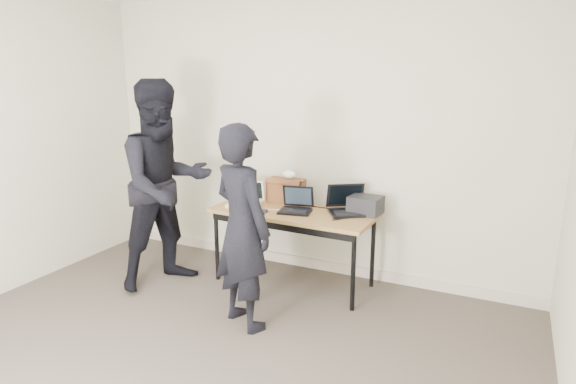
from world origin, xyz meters
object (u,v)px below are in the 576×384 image
Objects in this scene: desk at (293,217)px; person_observer at (165,185)px; laptop_center at (296,206)px; equipment_box at (366,205)px; person_typist at (242,228)px; leather_satchel at (286,190)px; laptop_beige at (246,201)px; laptop_right at (348,206)px.

desk is 1.21m from person_observer.
person_observer is (-1.08, -0.47, 0.29)m from desk.
desk is at bearing -41.97° from person_observer.
laptop_center reaches higher than equipment_box.
equipment_box is 1.24m from person_typist.
leather_satchel is at bearing 130.32° from desk.
person_typist is at bearing -85.63° from person_observer.
person_observer is (-1.04, 0.38, 0.15)m from person_typist.
laptop_beige is 0.19× the size of person_typist.
laptop_right reaches higher than equipment_box.
desk is 4.22× the size of leather_satchel.
person_observer is at bearing -158.91° from equipment_box.
laptop_beige is at bearing 157.90° from laptop_right.
leather_satchel is 1.14m from person_observer.
person_typist is (-0.67, -1.04, 0.00)m from equipment_box.
desk is 0.34m from leather_satchel.
laptop_beige is (-0.48, -0.03, 0.11)m from desk.
laptop_beige is at bearing -28.87° from person_observer.
person_observer is at bearing 4.56° from person_typist.
leather_satchel is (0.30, 0.25, 0.08)m from laptop_beige.
person_typist reaches higher than laptop_beige.
person_observer is (-1.11, -0.47, 0.18)m from laptop_center.
laptop_right is 0.16m from equipment_box.
equipment_box is at bearing -97.91° from person_typist.
person_observer is at bearing -146.79° from laptop_beige.
equipment_box is at bearing 6.57° from laptop_center.
equipment_box is 0.17× the size of person_typist.
laptop_beige is 0.16× the size of person_observer.
desk is at bearing -163.07° from equipment_box.
laptop_beige is 0.65× the size of laptop_right.
laptop_beige reaches higher than equipment_box.
laptop_beige is 0.84× the size of leather_satchel.
laptop_right reaches higher than laptop_beige.
laptop_center is at bearing -46.71° from leather_satchel.
equipment_box is (0.81, -0.04, -0.05)m from leather_satchel.
equipment_box is (1.11, 0.22, 0.03)m from laptop_beige.
person_typist reaches higher than desk.
leather_satchel reaches higher than desk.
person_typist is at bearing -90.48° from desk.
leather_satchel is (-0.65, 0.07, 0.07)m from laptop_right.
leather_satchel is 1.09m from person_typist.
person_typist reaches higher than equipment_box.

